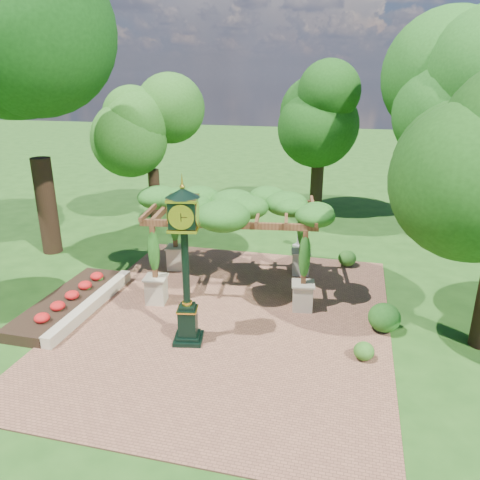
# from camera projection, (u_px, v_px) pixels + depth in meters

# --- Properties ---
(ground) EXTENTS (120.00, 120.00, 0.00)m
(ground) POSITION_uv_depth(u_px,v_px,m) (220.00, 335.00, 14.13)
(ground) COLOR #1E4714
(ground) RESTS_ON ground
(brick_plaza) EXTENTS (10.00, 12.00, 0.04)m
(brick_plaza) POSITION_uv_depth(u_px,v_px,m) (229.00, 319.00, 15.04)
(brick_plaza) COLOR brown
(brick_plaza) RESTS_ON ground
(border_wall) EXTENTS (0.35, 5.00, 0.40)m
(border_wall) POSITION_uv_depth(u_px,v_px,m) (92.00, 305.00, 15.56)
(border_wall) COLOR #C6B793
(border_wall) RESTS_ON ground
(flower_bed) EXTENTS (1.50, 5.00, 0.36)m
(flower_bed) POSITION_uv_depth(u_px,v_px,m) (68.00, 302.00, 15.77)
(flower_bed) COLOR red
(flower_bed) RESTS_ON ground
(pedestal_clock) EXTENTS (1.09, 1.09, 4.69)m
(pedestal_clock) POSITION_uv_depth(u_px,v_px,m) (185.00, 253.00, 12.86)
(pedestal_clock) COLOR black
(pedestal_clock) RESTS_ON brick_plaza
(pergola) EXTENTS (6.21, 4.38, 3.63)m
(pergola) POSITION_uv_depth(u_px,v_px,m) (233.00, 210.00, 16.31)
(pergola) COLOR #C3B591
(pergola) RESTS_ON brick_plaza
(sundial) EXTENTS (0.61, 0.61, 0.85)m
(sundial) POSITION_uv_depth(u_px,v_px,m) (300.00, 238.00, 21.36)
(sundial) COLOR gray
(sundial) RESTS_ON ground
(shrub_front) EXTENTS (0.66, 0.66, 0.51)m
(shrub_front) POSITION_uv_depth(u_px,v_px,m) (364.00, 351.00, 12.80)
(shrub_front) COLOR #2C5E1B
(shrub_front) RESTS_ON brick_plaza
(shrub_mid) EXTENTS (1.27, 1.27, 0.87)m
(shrub_mid) POSITION_uv_depth(u_px,v_px,m) (384.00, 318.00, 14.18)
(shrub_mid) COLOR #225819
(shrub_mid) RESTS_ON brick_plaza
(shrub_back) EXTENTS (0.90, 0.90, 0.66)m
(shrub_back) POSITION_uv_depth(u_px,v_px,m) (347.00, 258.00, 19.06)
(shrub_back) COLOR #2A601C
(shrub_back) RESTS_ON brick_plaza
(tree_west_near) EXTENTS (5.64, 5.64, 10.78)m
(tree_west_near) POSITION_uv_depth(u_px,v_px,m) (28.00, 76.00, 18.36)
(tree_west_near) COLOR #311D13
(tree_west_near) RESTS_ON ground
(tree_west_far) EXTENTS (3.76, 3.76, 6.86)m
(tree_west_far) POSITION_uv_depth(u_px,v_px,m) (151.00, 130.00, 24.29)
(tree_west_far) COLOR black
(tree_west_far) RESTS_ON ground
(tree_north) EXTENTS (3.91, 3.91, 7.96)m
(tree_north) POSITION_uv_depth(u_px,v_px,m) (321.00, 114.00, 24.98)
(tree_north) COLOR #2E2112
(tree_north) RESTS_ON ground
(tree_east_far) EXTENTS (5.60, 5.60, 9.00)m
(tree_east_far) POSITION_uv_depth(u_px,v_px,m) (472.00, 106.00, 19.72)
(tree_east_far) COLOR black
(tree_east_far) RESTS_ON ground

